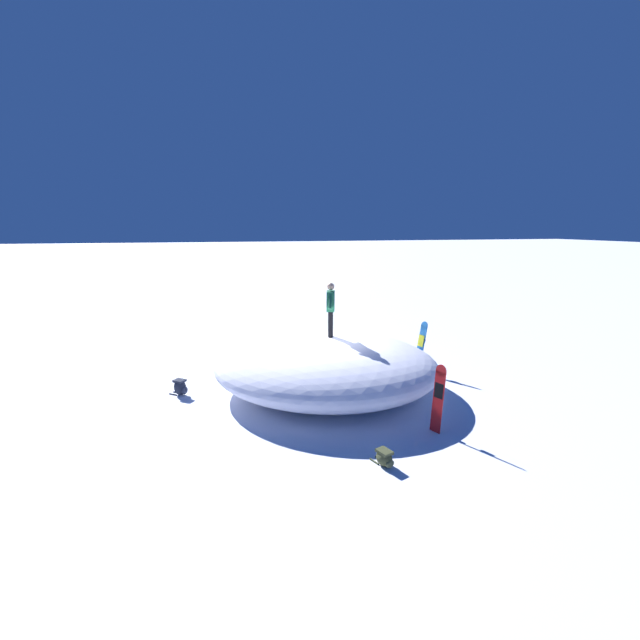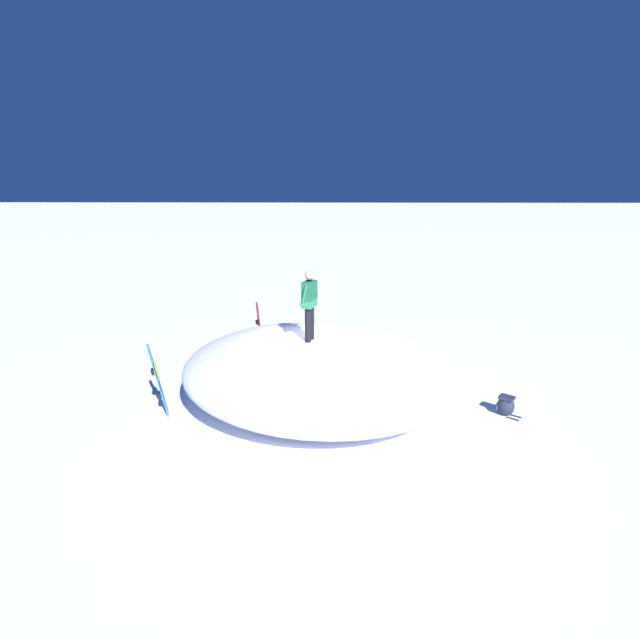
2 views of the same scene
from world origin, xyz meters
TOP-DOWN VIEW (x-y plane):
  - ground at (0.00, 0.00)m, footprint 240.00×240.00m
  - snow_mound at (-0.18, 0.05)m, footprint 8.48×8.23m
  - snowboarder_standing at (-0.38, -0.18)m, footprint 0.39×0.95m
  - snowboard_primary_upright at (-3.67, -0.81)m, footprint 0.39×0.36m
  - snowboard_secondary_upright at (-2.03, 3.21)m, footprint 0.23×0.32m
  - backpack_near at (3.94, -0.63)m, footprint 0.56×0.51m
  - backpack_far at (-0.24, 4.30)m, footprint 0.40×0.59m

SIDE VIEW (x-z plane):
  - ground at x=0.00m, z-range 0.00..0.00m
  - backpack_far at x=-0.24m, z-range 0.00..0.35m
  - backpack_near at x=3.94m, z-range 0.00..0.47m
  - snow_mound at x=-0.18m, z-range 0.00..1.57m
  - snowboard_secondary_upright at x=-2.03m, z-range 0.03..1.67m
  - snowboard_primary_upright at x=-3.67m, z-range 0.03..1.71m
  - snowboarder_standing at x=-0.38m, z-range 1.67..3.25m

